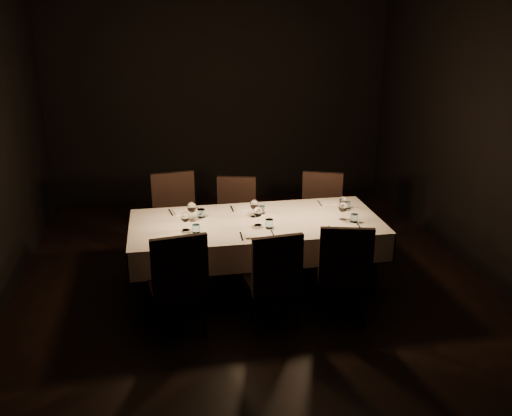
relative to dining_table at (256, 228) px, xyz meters
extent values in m
cube|color=black|center=(0.00, 0.00, -0.69)|extent=(5.00, 6.00, 0.01)
cube|color=black|center=(0.00, 3.00, 0.81)|extent=(5.00, 0.01, 3.00)
cube|color=black|center=(0.00, -3.00, 0.81)|extent=(5.00, 0.01, 3.00)
cube|color=black|center=(2.50, 0.00, 0.81)|extent=(0.01, 6.00, 3.00)
cube|color=black|center=(0.00, 0.00, 0.04)|extent=(2.40, 1.00, 0.04)
cylinder|color=black|center=(-1.12, -0.42, -0.33)|extent=(0.07, 0.07, 0.71)
cylinder|color=black|center=(-1.12, 0.42, -0.33)|extent=(0.07, 0.07, 0.71)
cylinder|color=black|center=(1.12, -0.42, -0.33)|extent=(0.07, 0.07, 0.71)
cylinder|color=black|center=(1.12, 0.42, -0.33)|extent=(0.07, 0.07, 0.71)
cube|color=beige|center=(0.00, 0.00, 0.07)|extent=(2.52, 1.12, 0.01)
cube|color=beige|center=(0.00, 0.55, -0.08)|extent=(2.52, 0.01, 0.28)
cube|color=beige|center=(0.00, -0.55, -0.08)|extent=(2.52, 0.01, 0.28)
cube|color=beige|center=(1.25, 0.00, -0.08)|extent=(0.01, 1.12, 0.28)
cube|color=beige|center=(-1.25, 0.00, -0.08)|extent=(0.01, 1.12, 0.28)
cylinder|color=black|center=(-0.67, -0.42, -0.48)|extent=(0.04, 0.04, 0.42)
cylinder|color=black|center=(-0.61, -0.81, -0.48)|extent=(0.04, 0.04, 0.42)
cylinder|color=black|center=(-1.06, -0.48, -0.48)|extent=(0.04, 0.04, 0.42)
cylinder|color=black|center=(-1.00, -0.88, -0.48)|extent=(0.04, 0.04, 0.42)
cube|color=black|center=(-0.84, -0.65, -0.24)|extent=(0.55, 0.55, 0.06)
cube|color=black|center=(-0.80, -0.85, 0.06)|extent=(0.48, 0.12, 0.52)
cube|color=white|center=(-0.76, -0.38, 0.08)|extent=(0.24, 0.18, 0.02)
cube|color=silver|center=(-0.91, -0.38, 0.08)|extent=(0.05, 0.20, 0.01)
cube|color=silver|center=(-0.62, -0.38, 0.08)|extent=(0.05, 0.20, 0.01)
cylinder|color=silver|center=(-0.62, -0.20, 0.12)|extent=(0.07, 0.07, 0.08)
cylinder|color=white|center=(-0.71, -0.12, 0.08)|extent=(0.07, 0.07, 0.00)
cylinder|color=white|center=(-0.71, -0.12, 0.12)|extent=(0.01, 0.01, 0.09)
ellipsoid|color=white|center=(-0.71, -0.12, 0.21)|extent=(0.09, 0.09, 0.10)
cylinder|color=black|center=(0.18, -0.46, -0.49)|extent=(0.04, 0.04, 0.40)
cylinder|color=black|center=(0.22, -0.84, -0.49)|extent=(0.04, 0.04, 0.40)
cylinder|color=black|center=(-0.20, -0.50, -0.49)|extent=(0.04, 0.04, 0.40)
cylinder|color=black|center=(-0.15, -0.88, -0.49)|extent=(0.04, 0.04, 0.40)
cube|color=black|center=(0.01, -0.67, -0.26)|extent=(0.50, 0.50, 0.06)
cube|color=black|center=(0.03, -0.87, 0.02)|extent=(0.46, 0.10, 0.50)
cube|color=white|center=(-0.06, -0.38, 0.08)|extent=(0.25, 0.16, 0.02)
cube|color=silver|center=(-0.21, -0.38, 0.08)|extent=(0.02, 0.22, 0.01)
cube|color=silver|center=(0.10, -0.38, 0.08)|extent=(0.02, 0.22, 0.01)
cylinder|color=silver|center=(0.10, -0.20, 0.12)|extent=(0.08, 0.08, 0.08)
cylinder|color=white|center=(0.00, -0.12, 0.08)|extent=(0.07, 0.07, 0.00)
cylinder|color=white|center=(0.00, -0.12, 0.13)|extent=(0.01, 0.01, 0.09)
ellipsoid|color=white|center=(0.00, -0.12, 0.22)|extent=(0.10, 0.10, 0.11)
cylinder|color=black|center=(0.94, -0.53, -0.48)|extent=(0.04, 0.04, 0.41)
cylinder|color=black|center=(0.85, -0.92, -0.48)|extent=(0.04, 0.04, 0.41)
cylinder|color=black|center=(0.56, -0.44, -0.48)|extent=(0.04, 0.04, 0.41)
cylinder|color=black|center=(0.46, -0.82, -0.48)|extent=(0.04, 0.04, 0.41)
cube|color=black|center=(0.70, -0.68, -0.24)|extent=(0.57, 0.57, 0.06)
cube|color=black|center=(0.65, -0.88, 0.04)|extent=(0.47, 0.16, 0.51)
cube|color=white|center=(0.82, -0.38, 0.08)|extent=(0.24, 0.17, 0.02)
cube|color=silver|center=(0.67, -0.38, 0.08)|extent=(0.03, 0.21, 0.01)
cube|color=silver|center=(0.97, -0.38, 0.08)|extent=(0.03, 0.21, 0.01)
cylinder|color=silver|center=(0.97, -0.20, 0.12)|extent=(0.08, 0.08, 0.08)
cylinder|color=white|center=(0.87, -0.12, 0.08)|extent=(0.07, 0.07, 0.00)
cylinder|color=white|center=(0.87, -0.12, 0.12)|extent=(0.01, 0.01, 0.09)
ellipsoid|color=white|center=(0.87, -0.12, 0.21)|extent=(0.09, 0.09, 0.11)
cylinder|color=black|center=(-0.94, 0.52, -0.47)|extent=(0.04, 0.04, 0.43)
cylinder|color=black|center=(-1.00, 0.94, -0.47)|extent=(0.04, 0.04, 0.43)
cylinder|color=black|center=(-0.53, 0.58, -0.47)|extent=(0.04, 0.04, 0.43)
cylinder|color=black|center=(-0.59, 0.99, -0.47)|extent=(0.04, 0.04, 0.43)
cube|color=black|center=(-0.77, 0.76, -0.22)|extent=(0.56, 0.56, 0.06)
cube|color=black|center=(-0.80, 0.97, 0.08)|extent=(0.50, 0.12, 0.54)
cube|color=white|center=(-0.69, 0.38, 0.08)|extent=(0.26, 0.20, 0.02)
cube|color=silver|center=(-0.84, 0.38, 0.08)|extent=(0.05, 0.22, 0.01)
cube|color=silver|center=(-0.54, 0.38, 0.08)|extent=(0.05, 0.22, 0.01)
cylinder|color=silver|center=(-0.54, 0.20, 0.12)|extent=(0.08, 0.08, 0.09)
cylinder|color=white|center=(-0.63, 0.12, 0.08)|extent=(0.07, 0.07, 0.00)
cylinder|color=white|center=(-0.63, 0.12, 0.13)|extent=(0.01, 0.01, 0.09)
ellipsoid|color=white|center=(-0.63, 0.12, 0.22)|extent=(0.10, 0.10, 0.11)
cylinder|color=black|center=(-0.33, 0.64, -0.49)|extent=(0.04, 0.04, 0.39)
cylinder|color=black|center=(-0.24, 1.00, -0.49)|extent=(0.04, 0.04, 0.39)
cylinder|color=black|center=(0.03, 0.55, -0.49)|extent=(0.04, 0.04, 0.39)
cylinder|color=black|center=(0.12, 0.91, -0.49)|extent=(0.04, 0.04, 0.39)
cube|color=black|center=(-0.11, 0.77, -0.26)|extent=(0.55, 0.55, 0.06)
cube|color=black|center=(-0.06, 0.97, 0.01)|extent=(0.45, 0.16, 0.49)
cube|color=white|center=(-0.05, 0.38, 0.08)|extent=(0.23, 0.15, 0.02)
cube|color=silver|center=(-0.19, 0.38, 0.08)|extent=(0.02, 0.20, 0.01)
cube|color=silver|center=(0.09, 0.38, 0.08)|extent=(0.02, 0.20, 0.01)
cylinder|color=silver|center=(0.09, 0.20, 0.12)|extent=(0.07, 0.07, 0.08)
cylinder|color=white|center=(0.00, 0.12, 0.08)|extent=(0.07, 0.07, 0.00)
cylinder|color=white|center=(0.00, 0.12, 0.12)|extent=(0.01, 0.01, 0.09)
ellipsoid|color=white|center=(0.00, 0.12, 0.21)|extent=(0.09, 0.09, 0.10)
cylinder|color=black|center=(0.62, 0.53, -0.48)|extent=(0.04, 0.04, 0.41)
cylinder|color=black|center=(0.76, 0.90, -0.48)|extent=(0.04, 0.04, 0.41)
cylinder|color=black|center=(0.99, 0.40, -0.48)|extent=(0.04, 0.04, 0.41)
cylinder|color=black|center=(1.13, 0.76, -0.48)|extent=(0.04, 0.04, 0.41)
cube|color=black|center=(0.88, 0.65, -0.25)|extent=(0.61, 0.61, 0.06)
cube|color=black|center=(0.95, 0.84, 0.04)|extent=(0.46, 0.21, 0.51)
cube|color=white|center=(0.91, 0.38, 0.08)|extent=(0.20, 0.13, 0.01)
cube|color=silver|center=(0.78, 0.38, 0.08)|extent=(0.02, 0.18, 0.01)
cube|color=silver|center=(1.03, 0.38, 0.08)|extent=(0.02, 0.18, 0.01)
cylinder|color=silver|center=(1.03, 0.20, 0.11)|extent=(0.06, 0.06, 0.07)
cylinder|color=white|center=(0.95, 0.12, 0.08)|extent=(0.06, 0.06, 0.00)
cylinder|color=white|center=(0.95, 0.12, 0.12)|extent=(0.01, 0.01, 0.08)
ellipsoid|color=white|center=(0.95, 0.12, 0.19)|extent=(0.08, 0.08, 0.09)
camera|label=1|loc=(-0.90, -5.01, 2.07)|focal=38.00mm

